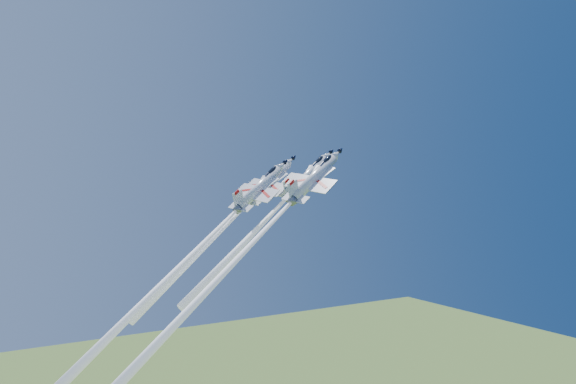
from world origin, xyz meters
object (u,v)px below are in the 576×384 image
jet_lead (269,217)px  jet_slot (187,259)px  jet_right (232,264)px  jet_left (225,226)px

jet_lead → jet_slot: (-16.49, -3.53, -5.66)m
jet_lead → jet_right: jet_lead is taller
jet_lead → jet_left: 7.58m
jet_slot → jet_left: bearing=108.3°
jet_slot → jet_lead: bearing=86.8°
jet_lead → jet_left: bearing=-127.8°
jet_left → jet_slot: jet_left is taller
jet_lead → jet_right: (-13.08, -12.24, -5.59)m
jet_right → jet_slot: jet_right is taller
jet_lead → jet_left: size_ratio=0.98×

